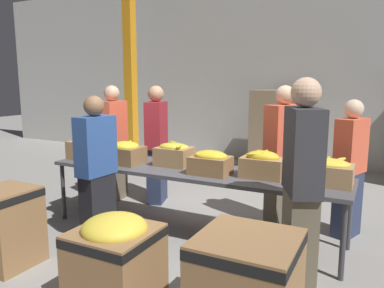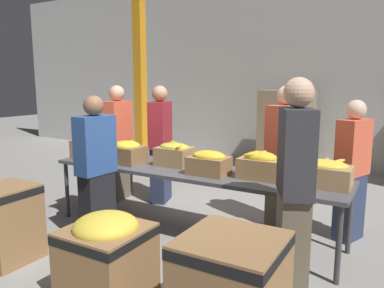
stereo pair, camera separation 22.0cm
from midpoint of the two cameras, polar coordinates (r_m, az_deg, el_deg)
name	(u,v)px [view 2 (the right image)]	position (r m, az deg, el deg)	size (l,w,h in m)	color
ground_plane	(191,232)	(4.43, 1.33, -13.35)	(30.00, 30.00, 0.00)	gray
wall_back	(295,68)	(8.07, 16.22, 11.11)	(16.00, 0.08, 4.00)	#B7B7B2
sorting_table	(191,173)	(4.21, 1.37, -4.46)	(3.40, 0.79, 0.75)	#4C4C51
banana_box_0	(91,146)	(4.96, -13.97, -0.30)	(0.44, 0.34, 0.30)	#A37A4C
banana_box_1	(127,152)	(4.56, -8.57, -1.16)	(0.41, 0.34, 0.28)	olive
banana_box_2	(174,154)	(4.38, -1.25, -1.52)	(0.40, 0.31, 0.29)	#A37A4C
banana_box_3	(209,162)	(3.97, 4.16, -2.82)	(0.42, 0.31, 0.25)	olive
banana_box_4	(260,165)	(3.85, 11.99, -3.19)	(0.43, 0.27, 0.29)	#A37A4C
banana_box_5	(324,173)	(3.76, 21.07, -4.11)	(0.50, 0.32, 0.26)	tan
volunteer_0	(160,145)	(5.34, -3.65, -0.14)	(0.34, 0.49, 1.67)	#2D3856
volunteer_1	(284,158)	(4.56, 15.24, -2.04)	(0.41, 0.50, 1.68)	#6B604C
volunteer_2	(118,143)	(5.56, -10.06, 0.12)	(0.26, 0.46, 1.67)	#6B604C
volunteer_3	(96,170)	(4.11, -12.89, -3.91)	(0.24, 0.44, 1.58)	black
volunteer_4	(294,190)	(3.13, 17.28, -6.66)	(0.40, 0.53, 1.75)	#6B604C
volunteer_5	(352,172)	(4.43, 24.49, -3.87)	(0.34, 0.46, 1.53)	#2D3856
donation_bin_0	(7,221)	(4.04, -24.96, -10.55)	(0.50, 0.50, 0.74)	olive
donation_bin_1	(107,253)	(3.15, -10.84, -16.06)	(0.61, 0.61, 0.70)	olive
donation_bin_2	(231,287)	(2.64, 8.54, -20.78)	(0.64, 0.64, 0.73)	olive
support_pillar	(140,68)	(7.95, -7.15, 11.43)	(0.20, 0.20, 4.00)	orange
pallet_stack_0	(286,132)	(7.35, 15.02, 1.74)	(0.96, 0.96, 1.56)	olive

